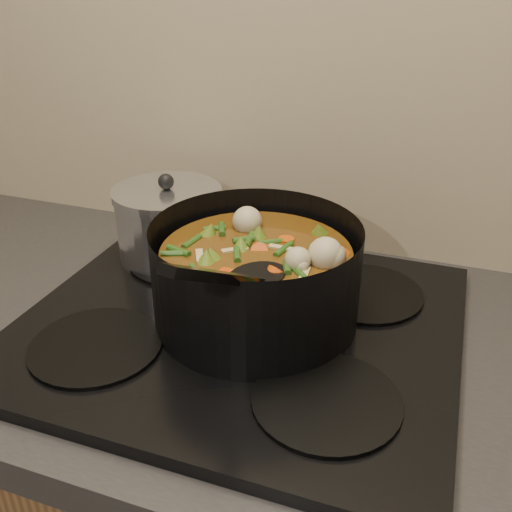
% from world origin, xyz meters
% --- Properties ---
extents(stovetop, '(0.62, 0.54, 0.03)m').
position_xyz_m(stovetop, '(0.00, 1.93, 0.92)').
color(stovetop, black).
rests_on(stovetop, counter).
extents(stockpot, '(0.38, 0.45, 0.22)m').
position_xyz_m(stockpot, '(0.02, 1.94, 1.00)').
color(stockpot, black).
rests_on(stockpot, stovetop).
extents(saucepan, '(0.19, 0.19, 0.15)m').
position_xyz_m(saucepan, '(-0.19, 2.08, 0.99)').
color(saucepan, silver).
rests_on(saucepan, stovetop).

